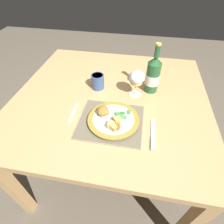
# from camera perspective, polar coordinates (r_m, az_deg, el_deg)

# --- Properties ---
(ground_plane) EXTENTS (6.00, 6.00, 0.00)m
(ground_plane) POSITION_cam_1_polar(r_m,az_deg,el_deg) (1.59, -0.21, -15.81)
(ground_plane) COLOR brown
(dining_table) EXTENTS (1.11, 1.05, 0.74)m
(dining_table) POSITION_cam_1_polar(r_m,az_deg,el_deg) (1.08, -0.30, 1.81)
(dining_table) COLOR tan
(dining_table) RESTS_ON ground
(placemat) EXTENTS (0.31, 0.28, 0.01)m
(placemat) POSITION_cam_1_polar(r_m,az_deg,el_deg) (0.86, -0.35, -3.11)
(placemat) COLOR gray
(placemat) RESTS_ON dining_table
(dinner_plate) EXTENTS (0.25, 0.25, 0.02)m
(dinner_plate) POSITION_cam_1_polar(r_m,az_deg,el_deg) (0.85, 0.49, -2.55)
(dinner_plate) COLOR white
(dinner_plate) RESTS_ON placemat
(breaded_croquettes) EXTENTS (0.07, 0.07, 0.04)m
(breaded_croquettes) POSITION_cam_1_polar(r_m,az_deg,el_deg) (0.86, -2.80, 0.25)
(breaded_croquettes) COLOR #A87033
(breaded_croquettes) RESTS_ON dinner_plate
(green_beans_pile) EXTENTS (0.08, 0.07, 0.02)m
(green_beans_pile) POSITION_cam_1_polar(r_m,az_deg,el_deg) (0.86, 3.14, -0.80)
(green_beans_pile) COLOR #338438
(green_beans_pile) RESTS_ON dinner_plate
(glazed_carrots) EXTENTS (0.06, 0.09, 0.02)m
(glazed_carrots) POSITION_cam_1_polar(r_m,az_deg,el_deg) (0.81, 1.23, -3.52)
(glazed_carrots) COLOR orange
(glazed_carrots) RESTS_ON dinner_plate
(fork) EXTENTS (0.02, 0.14, 0.01)m
(fork) POSITION_cam_1_polar(r_m,az_deg,el_deg) (0.92, -12.70, -0.53)
(fork) COLOR silver
(fork) RESTS_ON dining_table
(table_knife) EXTENTS (0.02, 0.19, 0.01)m
(table_knife) POSITION_cam_1_polar(r_m,az_deg,el_deg) (0.82, 13.16, -7.81)
(table_knife) COLOR silver
(table_knife) RESTS_ON dining_table
(wine_glass) EXTENTS (0.08, 0.08, 0.15)m
(wine_glass) POSITION_cam_1_polar(r_m,az_deg,el_deg) (0.97, 8.05, 10.79)
(wine_glass) COLOR silver
(wine_glass) RESTS_ON dining_table
(bottle) EXTENTS (0.08, 0.08, 0.28)m
(bottle) POSITION_cam_1_polar(r_m,az_deg,el_deg) (1.03, 13.19, 11.65)
(bottle) COLOR #23562D
(bottle) RESTS_ON dining_table
(roast_potatoes) EXTENTS (0.06, 0.08, 0.03)m
(roast_potatoes) POSITION_cam_1_polar(r_m,az_deg,el_deg) (0.80, 0.63, -4.01)
(roast_potatoes) COLOR #E5BC66
(roast_potatoes) RESTS_ON dinner_plate
(drinking_cup) EXTENTS (0.08, 0.08, 0.09)m
(drinking_cup) POSITION_cam_1_polar(r_m,az_deg,el_deg) (1.06, -4.69, 10.01)
(drinking_cup) COLOR #385684
(drinking_cup) RESTS_ON dining_table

